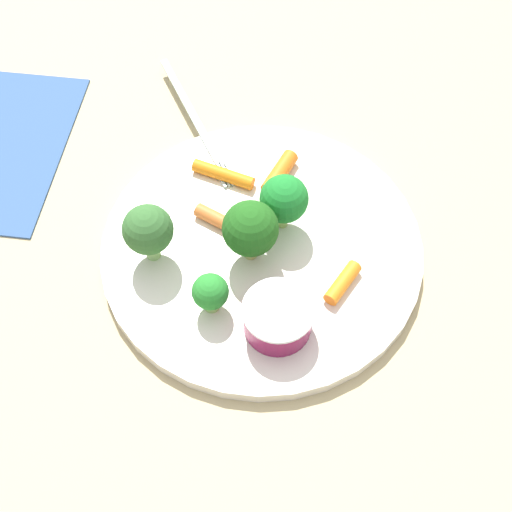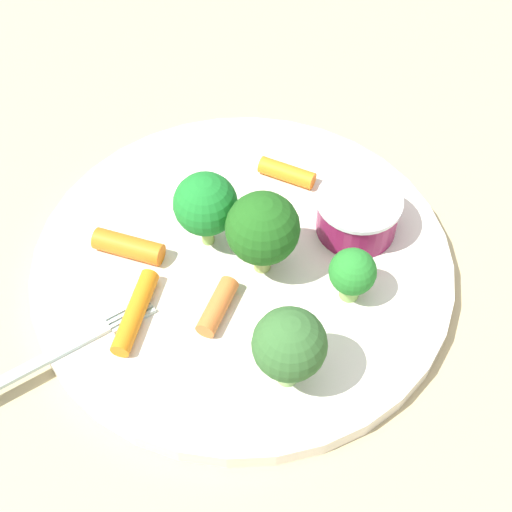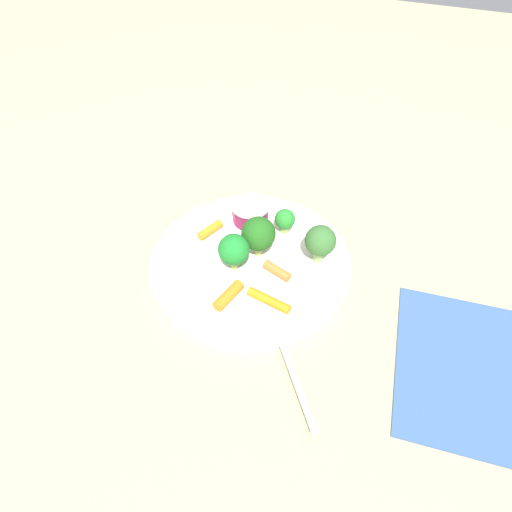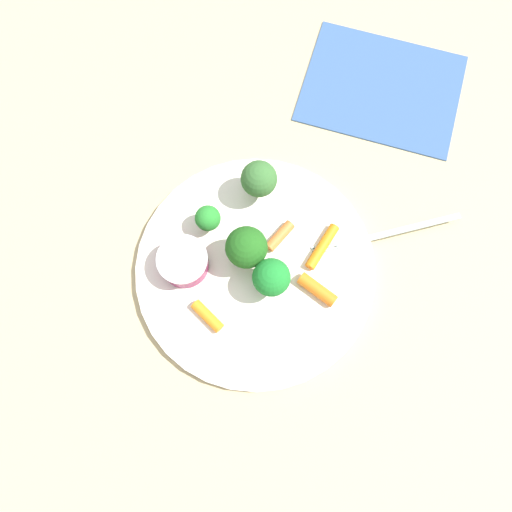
{
  "view_description": "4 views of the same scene",
  "coord_description": "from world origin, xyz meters",
  "px_view_note": "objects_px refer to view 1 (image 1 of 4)",
  "views": [
    {
      "loc": [
        0.3,
        0.06,
        0.47
      ],
      "look_at": [
        0.02,
        -0.0,
        0.02
      ],
      "focal_mm": 47.24,
      "sensor_mm": 36.0,
      "label": 1
    },
    {
      "loc": [
        0.02,
        -0.28,
        0.38
      ],
      "look_at": [
        0.01,
        -0.0,
        0.02
      ],
      "focal_mm": 51.26,
      "sensor_mm": 36.0,
      "label": 2
    },
    {
      "loc": [
        -0.36,
        -0.15,
        0.43
      ],
      "look_at": [
        -0.0,
        -0.01,
        0.02
      ],
      "focal_mm": 30.14,
      "sensor_mm": 36.0,
      "label": 3
    },
    {
      "loc": [
        -0.05,
        0.12,
        0.5
      ],
      "look_at": [
        0.0,
        -0.01,
        0.03
      ],
      "focal_mm": 32.4,
      "sensor_mm": 36.0,
      "label": 4
    }
  ],
  "objects_px": {
    "plate": "(262,248)",
    "fork": "(196,122)",
    "broccoli_floret_3": "(210,293)",
    "carrot_stick_2": "(216,219)",
    "broccoli_floret_0": "(148,230)",
    "broccoli_floret_1": "(284,199)",
    "carrot_stick_0": "(343,283)",
    "carrot_stick_3": "(223,174)",
    "sauce_cup": "(278,318)",
    "carrot_stick_1": "(275,172)",
    "broccoli_floret_2": "(250,229)"
  },
  "relations": [
    {
      "from": "plate",
      "to": "carrot_stick_0",
      "type": "bearing_deg",
      "value": 69.75
    },
    {
      "from": "carrot_stick_3",
      "to": "broccoli_floret_2",
      "type": "bearing_deg",
      "value": 29.68
    },
    {
      "from": "broccoli_floret_0",
      "to": "broccoli_floret_3",
      "type": "height_order",
      "value": "broccoli_floret_0"
    },
    {
      "from": "broccoli_floret_2",
      "to": "fork",
      "type": "bearing_deg",
      "value": -148.0
    },
    {
      "from": "carrot_stick_1",
      "to": "fork",
      "type": "height_order",
      "value": "carrot_stick_1"
    },
    {
      "from": "carrot_stick_3",
      "to": "fork",
      "type": "height_order",
      "value": "carrot_stick_3"
    },
    {
      "from": "sauce_cup",
      "to": "fork",
      "type": "bearing_deg",
      "value": -148.52
    },
    {
      "from": "broccoli_floret_1",
      "to": "carrot_stick_1",
      "type": "xyz_separation_m",
      "value": [
        -0.05,
        -0.02,
        -0.03
      ]
    },
    {
      "from": "broccoli_floret_1",
      "to": "broccoli_floret_0",
      "type": "bearing_deg",
      "value": -61.19
    },
    {
      "from": "broccoli_floret_3",
      "to": "carrot_stick_2",
      "type": "relative_size",
      "value": 0.99
    },
    {
      "from": "broccoli_floret_1",
      "to": "carrot_stick_0",
      "type": "height_order",
      "value": "broccoli_floret_1"
    },
    {
      "from": "carrot_stick_2",
      "to": "fork",
      "type": "bearing_deg",
      "value": -156.17
    },
    {
      "from": "sauce_cup",
      "to": "carrot_stick_1",
      "type": "xyz_separation_m",
      "value": [
        -0.14,
        -0.03,
        -0.01
      ]
    },
    {
      "from": "sauce_cup",
      "to": "broccoli_floret_1",
      "type": "height_order",
      "value": "broccoli_floret_1"
    },
    {
      "from": "carrot_stick_0",
      "to": "carrot_stick_3",
      "type": "xyz_separation_m",
      "value": [
        -0.09,
        -0.12,
        -0.0
      ]
    },
    {
      "from": "plate",
      "to": "fork",
      "type": "bearing_deg",
      "value": -143.28
    },
    {
      "from": "sauce_cup",
      "to": "carrot_stick_3",
      "type": "relative_size",
      "value": 0.97
    },
    {
      "from": "broccoli_floret_1",
      "to": "fork",
      "type": "xyz_separation_m",
      "value": [
        -0.1,
        -0.1,
        -0.03
      ]
    },
    {
      "from": "broccoli_floret_3",
      "to": "carrot_stick_2",
      "type": "xyz_separation_m",
      "value": [
        -0.08,
        -0.02,
        -0.02
      ]
    },
    {
      "from": "broccoli_floret_0",
      "to": "carrot_stick_3",
      "type": "xyz_separation_m",
      "value": [
        -0.09,
        0.04,
        -0.03
      ]
    },
    {
      "from": "plate",
      "to": "fork",
      "type": "height_order",
      "value": "fork"
    },
    {
      "from": "broccoli_floret_1",
      "to": "carrot_stick_0",
      "type": "xyz_separation_m",
      "value": [
        0.05,
        0.06,
        -0.03
      ]
    },
    {
      "from": "broccoli_floret_1",
      "to": "fork",
      "type": "height_order",
      "value": "broccoli_floret_1"
    },
    {
      "from": "broccoli_floret_2",
      "to": "carrot_stick_2",
      "type": "bearing_deg",
      "value": -125.21
    },
    {
      "from": "plate",
      "to": "carrot_stick_3",
      "type": "bearing_deg",
      "value": -141.36
    },
    {
      "from": "fork",
      "to": "carrot_stick_2",
      "type": "bearing_deg",
      "value": 23.83
    },
    {
      "from": "plate",
      "to": "carrot_stick_3",
      "type": "relative_size",
      "value": 4.74
    },
    {
      "from": "broccoli_floret_0",
      "to": "carrot_stick_3",
      "type": "height_order",
      "value": "broccoli_floret_0"
    },
    {
      "from": "broccoli_floret_0",
      "to": "carrot_stick_1",
      "type": "height_order",
      "value": "broccoli_floret_0"
    },
    {
      "from": "sauce_cup",
      "to": "fork",
      "type": "distance_m",
      "value": 0.23
    },
    {
      "from": "carrot_stick_3",
      "to": "fork",
      "type": "bearing_deg",
      "value": -145.32
    },
    {
      "from": "sauce_cup",
      "to": "carrot_stick_3",
      "type": "xyz_separation_m",
      "value": [
        -0.13,
        -0.08,
        -0.01
      ]
    },
    {
      "from": "broccoli_floret_0",
      "to": "broccoli_floret_3",
      "type": "relative_size",
      "value": 1.49
    },
    {
      "from": "carrot_stick_3",
      "to": "broccoli_floret_1",
      "type": "bearing_deg",
      "value": 58.52
    },
    {
      "from": "carrot_stick_2",
      "to": "broccoli_floret_0",
      "type": "bearing_deg",
      "value": -44.75
    },
    {
      "from": "broccoli_floret_3",
      "to": "fork",
      "type": "height_order",
      "value": "broccoli_floret_3"
    },
    {
      "from": "broccoli_floret_3",
      "to": "carrot_stick_2",
      "type": "height_order",
      "value": "broccoli_floret_3"
    },
    {
      "from": "broccoli_floret_3",
      "to": "carrot_stick_3",
      "type": "bearing_deg",
      "value": -169.73
    },
    {
      "from": "broccoli_floret_2",
      "to": "carrot_stick_0",
      "type": "bearing_deg",
      "value": 80.25
    },
    {
      "from": "broccoli_floret_0",
      "to": "broccoli_floret_1",
      "type": "relative_size",
      "value": 1.02
    },
    {
      "from": "carrot_stick_0",
      "to": "fork",
      "type": "bearing_deg",
      "value": -132.33
    },
    {
      "from": "broccoli_floret_3",
      "to": "carrot_stick_1",
      "type": "distance_m",
      "value": 0.14
    },
    {
      "from": "plate",
      "to": "broccoli_floret_0",
      "type": "distance_m",
      "value": 0.1
    },
    {
      "from": "broccoli_floret_1",
      "to": "carrot_stick_0",
      "type": "distance_m",
      "value": 0.08
    },
    {
      "from": "broccoli_floret_1",
      "to": "carrot_stick_2",
      "type": "xyz_separation_m",
      "value": [
        0.01,
        -0.05,
        -0.03
      ]
    },
    {
      "from": "plate",
      "to": "carrot_stick_2",
      "type": "distance_m",
      "value": 0.05
    },
    {
      "from": "broccoli_floret_0",
      "to": "carrot_stick_0",
      "type": "distance_m",
      "value": 0.16
    },
    {
      "from": "plate",
      "to": "carrot_stick_1",
      "type": "distance_m",
      "value": 0.07
    },
    {
      "from": "broccoli_floret_3",
      "to": "broccoli_floret_0",
      "type": "bearing_deg",
      "value": -121.49
    },
    {
      "from": "sauce_cup",
      "to": "carrot_stick_2",
      "type": "relative_size",
      "value": 1.43
    }
  ]
}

